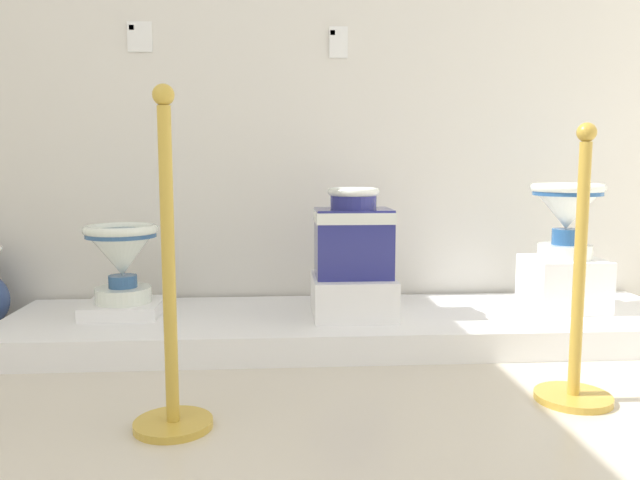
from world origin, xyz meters
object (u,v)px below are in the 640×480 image
at_px(antique_toilet_pale_glazed, 353,233).
at_px(info_placard_second, 338,42).
at_px(plinth_block_pale_glazed, 353,296).
at_px(antique_toilet_leftmost, 567,210).
at_px(stanchion_post_near_left, 170,324).
at_px(antique_toilet_slender_white, 122,254).
at_px(info_placard_first, 140,36).
at_px(plinth_block_leftmost, 563,283).
at_px(stanchion_post_near_right, 577,323).
at_px(plinth_block_slender_white, 124,308).

height_order(antique_toilet_pale_glazed, info_placard_second, info_placard_second).
bearing_deg(plinth_block_pale_glazed, antique_toilet_leftmost, 3.37).
distance_m(antique_toilet_pale_glazed, stanchion_post_near_left, 1.13).
distance_m(antique_toilet_slender_white, stanchion_post_near_left, 1.04).
xyz_separation_m(antique_toilet_pale_glazed, antique_toilet_leftmost, (1.01, 0.06, 0.09)).
height_order(antique_toilet_slender_white, info_placard_first, info_placard_first).
height_order(plinth_block_pale_glazed, antique_toilet_leftmost, antique_toilet_leftmost).
height_order(plinth_block_leftmost, stanchion_post_near_right, stanchion_post_near_right).
height_order(info_placard_first, stanchion_post_near_right, info_placard_first).
distance_m(info_placard_first, stanchion_post_near_left, 1.76).
bearing_deg(plinth_block_leftmost, antique_toilet_slender_white, 179.63).
bearing_deg(info_placard_first, plinth_block_leftmost, -10.59).
relative_size(antique_toilet_slender_white, plinth_block_leftmost, 1.05).
bearing_deg(plinth_block_leftmost, info_placard_second, 160.06).
xyz_separation_m(stanchion_post_near_left, stanchion_post_near_right, (1.33, 0.13, -0.05)).
distance_m(plinth_block_slender_white, stanchion_post_near_right, 1.90).
bearing_deg(antique_toilet_leftmost, info_placard_first, 169.41).
relative_size(info_placard_first, stanchion_post_near_right, 0.15).
xyz_separation_m(info_placard_first, stanchion_post_near_right, (1.67, -1.20, -1.15)).
bearing_deg(antique_toilet_pale_glazed, stanchion_post_near_right, -48.90).
xyz_separation_m(info_placard_first, info_placard_second, (0.97, -0.00, -0.01)).
bearing_deg(antique_toilet_slender_white, plinth_block_slender_white, -90.00).
bearing_deg(stanchion_post_near_right, plinth_block_pale_glazed, 131.10).
relative_size(plinth_block_slender_white, stanchion_post_near_left, 0.33).
bearing_deg(stanchion_post_near_left, antique_toilet_leftmost, 29.78).
distance_m(plinth_block_pale_glazed, stanchion_post_near_left, 1.12).
bearing_deg(info_placard_first, antique_toilet_slender_white, -95.73).
height_order(antique_toilet_leftmost, stanchion_post_near_left, stanchion_post_near_left).
bearing_deg(info_placard_second, plinth_block_slender_white, -160.27).
bearing_deg(stanchion_post_near_left, antique_toilet_slender_white, 111.24).
height_order(antique_toilet_pale_glazed, stanchion_post_near_left, stanchion_post_near_left).
relative_size(plinth_block_leftmost, stanchion_post_near_right, 0.35).
bearing_deg(stanchion_post_near_left, antique_toilet_pale_glazed, 53.56).
distance_m(plinth_block_pale_glazed, stanchion_post_near_right, 1.02).
height_order(plinth_block_pale_glazed, info_placard_second, info_placard_second).
bearing_deg(plinth_block_pale_glazed, antique_toilet_pale_glazed, 180.00).
xyz_separation_m(plinth_block_pale_glazed, antique_toilet_pale_glazed, (-0.00, 0.00, 0.29)).
distance_m(antique_toilet_slender_white, info_placard_second, 1.47).
height_order(plinth_block_leftmost, stanchion_post_near_left, stanchion_post_near_left).
distance_m(info_placard_first, info_placard_second, 0.97).
distance_m(antique_toilet_leftmost, stanchion_post_near_right, 0.95).
relative_size(antique_toilet_leftmost, stanchion_post_near_right, 0.37).
distance_m(plinth_block_pale_glazed, antique_toilet_pale_glazed, 0.29).
xyz_separation_m(antique_toilet_pale_glazed, info_placard_second, (-0.03, 0.43, 0.91)).
xyz_separation_m(antique_toilet_leftmost, stanchion_post_near_left, (-1.67, -0.95, -0.27)).
relative_size(plinth_block_pale_glazed, stanchion_post_near_left, 0.37).
bearing_deg(plinth_block_slender_white, stanchion_post_near_left, -68.76).
xyz_separation_m(antique_toilet_pale_glazed, info_placard_first, (-1.00, 0.43, 0.92)).
bearing_deg(stanchion_post_near_right, antique_toilet_slender_white, 153.84).
xyz_separation_m(plinth_block_leftmost, stanchion_post_near_right, (-0.34, -0.82, 0.03)).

